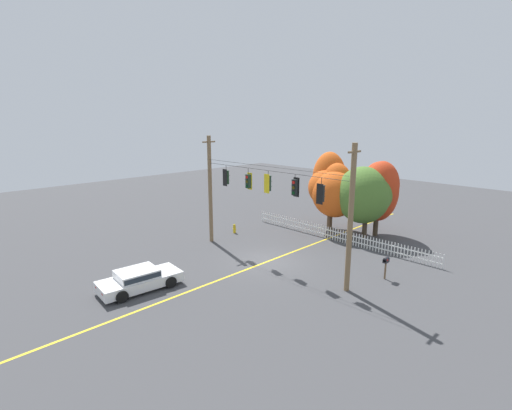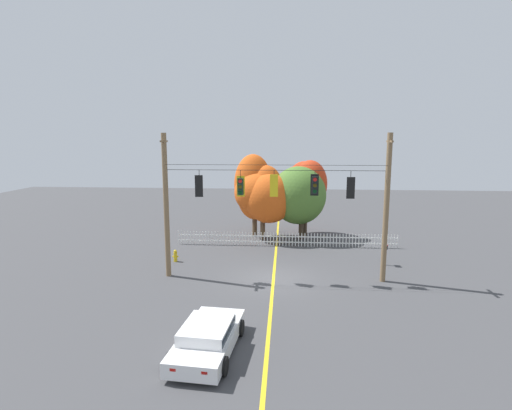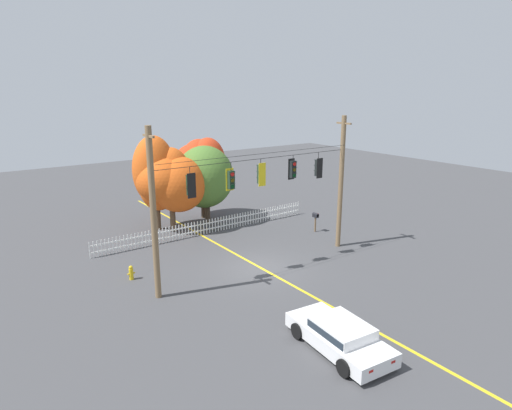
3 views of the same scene
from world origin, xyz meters
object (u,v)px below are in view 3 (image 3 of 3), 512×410
(parked_car, at_px, (340,335))
(roadside_mailbox, at_px, (316,216))
(traffic_signal_westbound_side, at_px, (261,174))
(autumn_maple_near_fence, at_px, (156,175))
(autumn_maple_far_west, at_px, (200,169))
(fire_hydrant, at_px, (131,273))
(traffic_signal_northbound_secondary, at_px, (190,185))
(traffic_signal_northbound_primary, at_px, (231,180))
(traffic_signal_eastbound_side, at_px, (318,168))
(traffic_signal_southbound_primary, at_px, (293,169))
(autumn_maple_mid, at_px, (171,180))
(autumn_oak_far_east, at_px, (205,174))

(parked_car, relative_size, roadside_mailbox, 3.40)
(traffic_signal_westbound_side, distance_m, autumn_maple_near_fence, 9.67)
(autumn_maple_far_west, xyz_separation_m, fire_hydrant, (-8.30, -7.84, -3.34))
(traffic_signal_westbound_side, relative_size, autumn_maple_near_fence, 0.22)
(autumn_maple_near_fence, distance_m, autumn_maple_far_west, 4.01)
(traffic_signal_northbound_secondary, xyz_separation_m, roadside_mailbox, (10.73, 2.89, -4.05))
(traffic_signal_northbound_primary, bearing_deg, traffic_signal_westbound_side, -0.59)
(traffic_signal_westbound_side, bearing_deg, parked_car, -105.00)
(traffic_signal_westbound_side, height_order, traffic_signal_eastbound_side, same)
(traffic_signal_westbound_side, relative_size, parked_car, 0.31)
(traffic_signal_westbound_side, xyz_separation_m, fire_hydrant, (-6.25, 2.64, -4.82))
(traffic_signal_eastbound_side, relative_size, autumn_maple_near_fence, 0.23)
(traffic_signal_southbound_primary, bearing_deg, traffic_signal_westbound_side, -179.50)
(traffic_signal_westbound_side, distance_m, autumn_maple_far_west, 10.78)
(autumn_maple_near_fence, relative_size, autumn_maple_mid, 1.14)
(autumn_oak_far_east, bearing_deg, traffic_signal_westbound_side, -100.84)
(traffic_signal_northbound_secondary, relative_size, traffic_signal_northbound_primary, 1.01)
(traffic_signal_southbound_primary, relative_size, fire_hydrant, 1.79)
(traffic_signal_northbound_secondary, distance_m, traffic_signal_eastbound_side, 8.05)
(traffic_signal_eastbound_side, distance_m, fire_hydrant, 11.61)
(traffic_signal_northbound_secondary, bearing_deg, fire_hydrant, 129.96)
(autumn_maple_far_west, bearing_deg, fire_hydrant, -136.63)
(traffic_signal_westbound_side, distance_m, autumn_maple_mid, 9.01)
(roadside_mailbox, bearing_deg, traffic_signal_eastbound_side, -132.84)
(traffic_signal_northbound_secondary, xyz_separation_m, autumn_oak_far_east, (5.79, 9.16, -1.60))
(parked_car, relative_size, fire_hydrant, 5.99)
(traffic_signal_northbound_secondary, relative_size, fire_hydrant, 1.92)
(traffic_signal_northbound_primary, distance_m, roadside_mailbox, 9.83)
(autumn_maple_near_fence, relative_size, autumn_oak_far_east, 1.16)
(traffic_signal_eastbound_side, bearing_deg, traffic_signal_westbound_side, -179.99)
(autumn_oak_far_east, bearing_deg, autumn_maple_mid, -172.27)
(traffic_signal_westbound_side, height_order, autumn_maple_mid, traffic_signal_westbound_side)
(traffic_signal_westbound_side, xyz_separation_m, autumn_maple_mid, (-1.00, 8.79, -1.69))
(traffic_signal_northbound_primary, xyz_separation_m, autumn_maple_near_fence, (-0.01, 9.39, -1.24))
(traffic_signal_northbound_secondary, distance_m, roadside_mailbox, 11.83)
(traffic_signal_westbound_side, xyz_separation_m, traffic_signal_eastbound_side, (4.02, 0.00, -0.09))
(traffic_signal_northbound_primary, distance_m, fire_hydrant, 7.01)
(traffic_signal_northbound_secondary, bearing_deg, traffic_signal_eastbound_side, 0.00)
(traffic_signal_eastbound_side, height_order, autumn_oak_far_east, traffic_signal_eastbound_side)
(traffic_signal_eastbound_side, height_order, autumn_maple_near_fence, autumn_maple_near_fence)
(traffic_signal_northbound_secondary, height_order, autumn_maple_far_west, autumn_maple_far_west)
(autumn_maple_mid, bearing_deg, traffic_signal_northbound_primary, -95.19)
(traffic_signal_westbound_side, xyz_separation_m, parked_car, (-2.12, -7.92, -4.59))
(traffic_signal_northbound_primary, height_order, parked_car, traffic_signal_northbound_primary)
(traffic_signal_eastbound_side, distance_m, autumn_maple_mid, 10.25)
(traffic_signal_southbound_primary, bearing_deg, autumn_maple_mid, 109.80)
(autumn_oak_far_east, relative_size, fire_hydrant, 7.42)
(traffic_signal_northbound_primary, relative_size, traffic_signal_southbound_primary, 1.07)
(traffic_signal_westbound_side, xyz_separation_m, autumn_maple_far_west, (2.05, 10.48, -1.48))
(traffic_signal_northbound_primary, bearing_deg, traffic_signal_northbound_secondary, -179.53)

